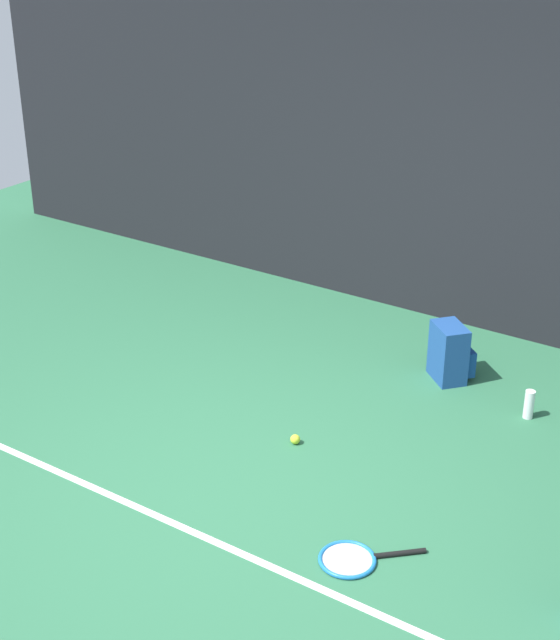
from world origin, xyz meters
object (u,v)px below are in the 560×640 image
at_px(tennis_racket, 352,559).
at_px(backpack, 450,353).
at_px(tennis_ball_near_player, 295,439).
at_px(water_bottle, 529,404).

distance_m(tennis_racket, backpack, 2.26).
bearing_deg(tennis_ball_near_player, water_bottle, 45.25).
height_order(tennis_racket, water_bottle, water_bottle).
xyz_separation_m(tennis_racket, tennis_ball_near_player, (-0.90, 0.82, 0.02)).
bearing_deg(backpack, tennis_racket, 142.25).
height_order(backpack, water_bottle, backpack).
distance_m(backpack, tennis_ball_near_player, 1.48).
bearing_deg(tennis_racket, tennis_ball_near_player, -85.54).
distance_m(tennis_racket, water_bottle, 2.02).
relative_size(tennis_racket, tennis_ball_near_player, 8.60).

